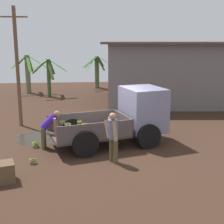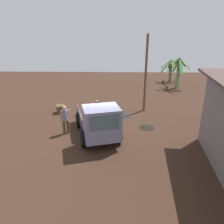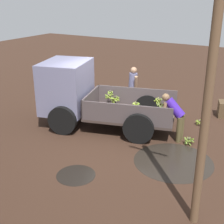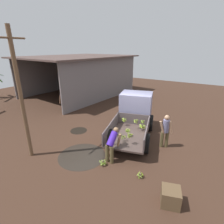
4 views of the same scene
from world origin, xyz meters
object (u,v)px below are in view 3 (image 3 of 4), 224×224
person_worker_loading (175,114)px  banana_bunch_on_ground_1 (189,140)px  person_foreground_visitor (133,87)px  utility_pole (209,86)px  banana_bunch_on_ground_0 (199,122)px  cargo_truck (79,93)px

person_worker_loading → banana_bunch_on_ground_1: bearing=167.8°
person_foreground_visitor → banana_bunch_on_ground_1: 3.27m
utility_pole → banana_bunch_on_ground_1: utility_pole is taller
person_foreground_visitor → banana_bunch_on_ground_1: bearing=-60.6°
utility_pole → banana_bunch_on_ground_0: bearing=-75.6°
cargo_truck → banana_bunch_on_ground_0: (-3.51, -1.88, -0.97)m
cargo_truck → utility_pole: bearing=133.8°
utility_pole → banana_bunch_on_ground_0: size_ratio=21.04×
utility_pole → person_foreground_visitor: (3.75, -4.81, -1.81)m
banana_bunch_on_ground_0 → banana_bunch_on_ground_1: bearing=94.8°
banana_bunch_on_ground_0 → person_worker_loading: bearing=75.2°
person_foreground_visitor → banana_bunch_on_ground_0: size_ratio=6.56×
banana_bunch_on_ground_1 → person_foreground_visitor: bearing=-32.4°
person_foreground_visitor → banana_bunch_on_ground_1: person_foreground_visitor is taller
banana_bunch_on_ground_0 → banana_bunch_on_ground_1: banana_bunch_on_ground_1 is taller
cargo_truck → banana_bunch_on_ground_0: bearing=-167.3°
person_foreground_visitor → banana_bunch_on_ground_0: bearing=-31.2°
cargo_truck → person_worker_loading: cargo_truck is taller
person_foreground_visitor → banana_bunch_on_ground_1: size_ratio=5.34×
person_foreground_visitor → banana_bunch_on_ground_0: (-2.55, 0.13, -0.80)m
person_foreground_visitor → person_worker_loading: 2.69m
person_worker_loading → banana_bunch_on_ground_1: 0.86m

